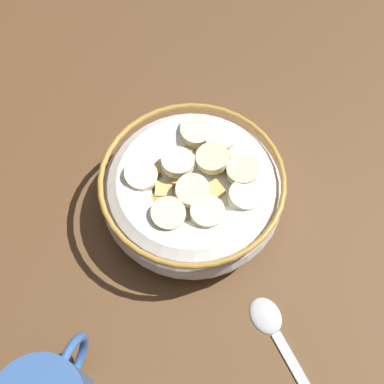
{
  "coord_description": "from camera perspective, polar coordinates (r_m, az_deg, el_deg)",
  "views": [
    {
      "loc": [
        -23.29,
        -8.94,
        49.41
      ],
      "look_at": [
        0.0,
        0.0,
        3.0
      ],
      "focal_mm": 46.24,
      "sensor_mm": 36.0,
      "label": 1
    }
  ],
  "objects": [
    {
      "name": "spoon",
      "position": [
        0.51,
        9.53,
        -15.47
      ],
      "size": [
        10.37,
        10.98,
        0.8
      ],
      "color": "#B7B7BC",
      "rests_on": "ground_plane"
    },
    {
      "name": "ground_plane",
      "position": [
        0.56,
        0.0,
        -1.93
      ],
      "size": [
        110.13,
        110.13,
        2.0
      ],
      "primitive_type": "cube",
      "color": "brown"
    },
    {
      "name": "cereal_bowl",
      "position": [
        0.52,
        0.04,
        0.21
      ],
      "size": [
        19.3,
        19.3,
        6.95
      ],
      "color": "white",
      "rests_on": "ground_plane"
    }
  ]
}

